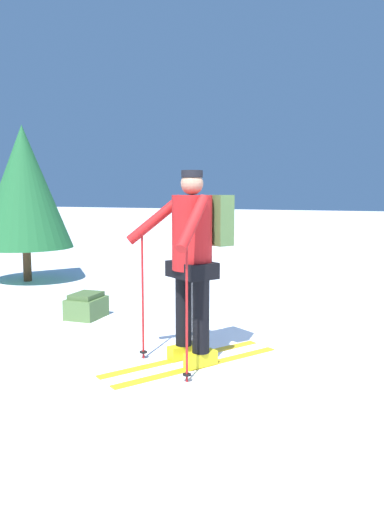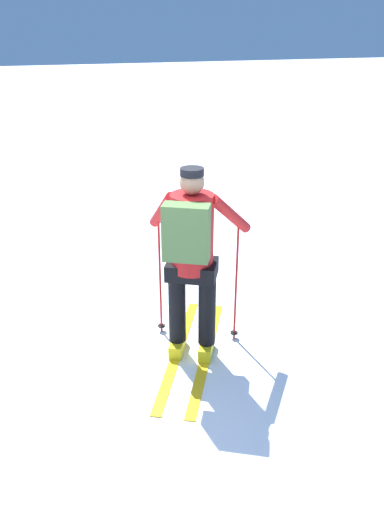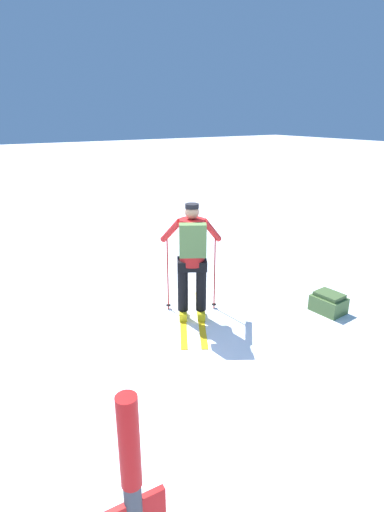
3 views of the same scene
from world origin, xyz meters
TOP-DOWN VIEW (x-y plane):
  - ground_plane at (0.00, 0.00)m, footprint 80.00×80.00m
  - skier at (0.50, -0.69)m, footprint 1.66×1.18m
  - dropped_backpack at (-0.42, -2.55)m, footprint 0.49×0.41m

SIDE VIEW (x-z plane):
  - ground_plane at x=0.00m, z-range 0.00..0.00m
  - dropped_backpack at x=-0.42m, z-range -0.01..0.30m
  - skier at x=0.50m, z-range 0.14..1.85m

